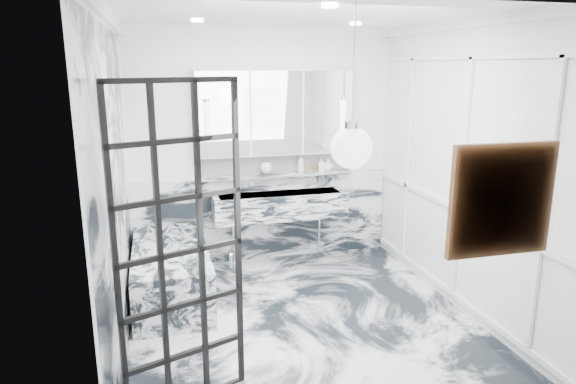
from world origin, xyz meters
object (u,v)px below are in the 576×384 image
object	(u,v)px
trough_sink	(279,205)
crittall_door	(181,253)
bathtub	(171,272)
mirror_cabinet	(276,113)

from	to	relation	value
trough_sink	crittall_door	bearing A→B (deg)	-117.53
crittall_door	bathtub	distance (m)	1.99
mirror_cabinet	trough_sink	bearing A→B (deg)	-90.00
crittall_door	bathtub	xyz separation A→B (m)	(-0.05, 1.79, -0.87)
crittall_door	mirror_cabinet	xyz separation A→B (m)	(1.28, 2.62, 0.68)
mirror_cabinet	bathtub	distance (m)	2.20
trough_sink	mirror_cabinet	world-z (taller)	mirror_cabinet
crittall_door	mirror_cabinet	distance (m)	2.99
trough_sink	mirror_cabinet	bearing A→B (deg)	90.00
crittall_door	bathtub	world-z (taller)	crittall_door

